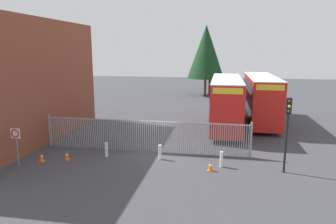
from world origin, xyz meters
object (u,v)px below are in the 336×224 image
(double_decker_bus_near_gate, at_px, (226,101))
(bollard_near_left, at_px, (106,149))
(traffic_light_kerbside, at_px, (288,121))
(traffic_cone_near_kerb, at_px, (210,166))
(bollard_near_right, at_px, (221,159))
(traffic_cone_mid_forecourt, at_px, (42,157))
(traffic_cone_by_gate, at_px, (67,155))
(speed_limit_sign_post, at_px, (16,138))
(bollard_center_front, at_px, (160,152))
(double_decker_bus_behind_fence_left, at_px, (261,97))

(double_decker_bus_near_gate, bearing_deg, bollard_near_left, -130.04)
(bollard_near_left, bearing_deg, traffic_light_kerbside, -4.27)
(traffic_cone_near_kerb, bearing_deg, double_decker_bus_near_gate, 85.04)
(bollard_near_left, distance_m, bollard_near_right, 7.43)
(double_decker_bus_near_gate, relative_size, traffic_cone_mid_forecourt, 18.32)
(traffic_cone_by_gate, bearing_deg, traffic_light_kerbside, 0.96)
(traffic_cone_by_gate, distance_m, speed_limit_sign_post, 3.16)
(traffic_cone_near_kerb, xyz_separation_m, traffic_light_kerbside, (4.13, 0.51, 2.70))
(bollard_center_front, distance_m, traffic_light_kerbside, 7.84)
(double_decker_bus_near_gate, xyz_separation_m, bollard_near_right, (-0.30, -9.76, -1.95))
(traffic_cone_by_gate, relative_size, traffic_cone_mid_forecourt, 1.00)
(traffic_cone_mid_forecourt, distance_m, speed_limit_sign_post, 2.01)
(bollard_near_left, bearing_deg, speed_limit_sign_post, -150.57)
(bollard_near_left, relative_size, traffic_cone_mid_forecourt, 1.61)
(traffic_light_kerbside, bearing_deg, traffic_cone_mid_forecourt, -177.02)
(bollard_center_front, height_order, traffic_cone_by_gate, bollard_center_front)
(double_decker_bus_near_gate, distance_m, bollard_center_front, 10.20)
(bollard_center_front, distance_m, traffic_cone_near_kerb, 3.53)
(double_decker_bus_near_gate, height_order, bollard_near_left, double_decker_bus_near_gate)
(bollard_near_left, relative_size, traffic_light_kerbside, 0.22)
(traffic_cone_mid_forecourt, bearing_deg, bollard_center_front, 12.80)
(bollard_near_left, xyz_separation_m, traffic_light_kerbside, (10.92, -0.82, 2.51))
(speed_limit_sign_post, height_order, traffic_light_kerbside, traffic_light_kerbside)
(traffic_cone_near_kerb, relative_size, speed_limit_sign_post, 0.25)
(speed_limit_sign_post, bearing_deg, double_decker_bus_near_gate, 43.75)
(bollard_near_right, height_order, traffic_cone_mid_forecourt, bollard_near_right)
(traffic_cone_mid_forecourt, distance_m, traffic_light_kerbside, 14.86)
(traffic_cone_mid_forecourt, relative_size, traffic_light_kerbside, 0.14)
(double_decker_bus_behind_fence_left, distance_m, bollard_near_left, 16.25)
(traffic_cone_mid_forecourt, relative_size, speed_limit_sign_post, 0.25)
(double_decker_bus_near_gate, xyz_separation_m, bollard_center_front, (-4.15, -9.11, -1.95))
(speed_limit_sign_post, bearing_deg, traffic_cone_mid_forecourt, 48.09)
(bollard_center_front, bearing_deg, speed_limit_sign_post, -161.98)
(double_decker_bus_behind_fence_left, height_order, bollard_near_right, double_decker_bus_behind_fence_left)
(traffic_cone_mid_forecourt, height_order, speed_limit_sign_post, speed_limit_sign_post)
(bollard_center_front, distance_m, bollard_near_right, 3.91)
(speed_limit_sign_post, bearing_deg, double_decker_bus_behind_fence_left, 42.79)
(traffic_cone_mid_forecourt, distance_m, traffic_cone_near_kerb, 10.47)
(bollard_near_right, bearing_deg, traffic_light_kerbside, -3.80)
(double_decker_bus_behind_fence_left, xyz_separation_m, traffic_cone_by_gate, (-13.23, -12.85, -2.13))
(bollard_near_left, bearing_deg, traffic_cone_near_kerb, -11.07)
(bollard_near_left, height_order, traffic_cone_near_kerb, bollard_near_left)
(traffic_cone_by_gate, distance_m, traffic_light_kerbside, 13.45)
(traffic_cone_by_gate, xyz_separation_m, traffic_light_kerbside, (13.17, 0.22, 2.70))
(traffic_light_kerbside, bearing_deg, speed_limit_sign_post, -173.51)
(traffic_cone_near_kerb, bearing_deg, traffic_cone_by_gate, 178.15)
(bollard_near_right, xyz_separation_m, speed_limit_sign_post, (-11.98, -2.00, 1.30))
(double_decker_bus_behind_fence_left, bearing_deg, traffic_cone_mid_forecourt, -137.56)
(double_decker_bus_behind_fence_left, bearing_deg, traffic_cone_near_kerb, -107.64)
(double_decker_bus_near_gate, bearing_deg, bollard_near_right, -91.76)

